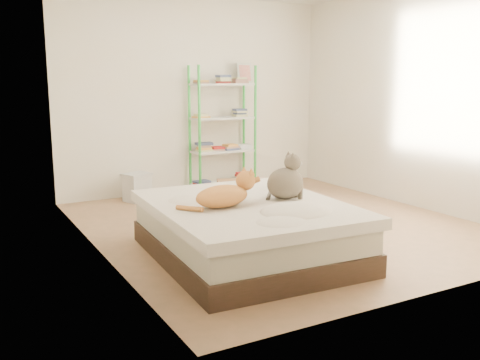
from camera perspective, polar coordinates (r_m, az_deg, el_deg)
room at (r=5.51m, az=4.33°, el=8.42°), size 3.81×4.21×2.61m
bed at (r=4.61m, az=0.72°, el=-5.35°), size 1.61×1.97×0.48m
orange_cat at (r=4.37m, az=-1.93°, el=-1.43°), size 0.61×0.39×0.23m
grey_cat at (r=4.66m, az=4.85°, el=0.36°), size 0.39×0.34×0.40m
shelf_unit at (r=7.32m, az=-1.81°, el=5.35°), size 0.92×0.36×1.74m
cardboard_box at (r=6.04m, az=0.29°, el=-1.95°), size 0.67×0.69×0.44m
white_bin at (r=6.85m, az=-10.93°, el=-0.74°), size 0.39×0.37×0.36m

